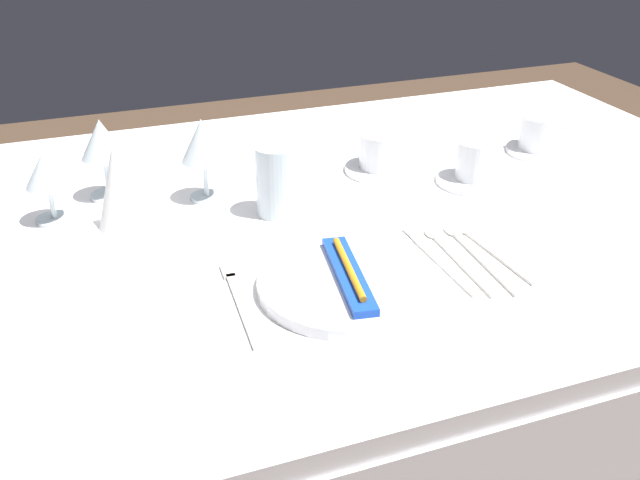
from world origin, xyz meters
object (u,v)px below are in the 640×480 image
spoon_soup (451,252)px  spoon_dessert (472,250)px  spoon_tea (484,244)px  coffee_cup_right (476,160)px  toothbrush_package (349,273)px  dinner_knife (441,261)px  coffee_cup_far (540,132)px  wine_glass_centre (102,143)px  wine_glass_right (203,143)px  coffee_cup_left (382,150)px  wine_glass_left (46,173)px  napkin_folded (118,187)px  fork_outer (240,299)px  drink_tumbler (276,180)px  dinner_plate (349,283)px

spoon_soup → spoon_dessert: bearing=-9.0°
spoon_tea → coffee_cup_right: size_ratio=2.15×
toothbrush_package → dinner_knife: toothbrush_package is taller
coffee_cup_far → wine_glass_centre: (-0.87, 0.09, 0.06)m
coffee_cup_far → wine_glass_right: bearing=178.7°
coffee_cup_far → wine_glass_centre: bearing=174.4°
coffee_cup_left → wine_glass_left: wine_glass_left is taller
napkin_folded → dinner_knife: bearing=-33.6°
fork_outer → spoon_dessert: 0.39m
coffee_cup_right → wine_glass_centre: bearing=165.1°
spoon_dessert → coffee_cup_far: coffee_cup_far is taller
toothbrush_package → napkin_folded: size_ratio=1.45×
spoon_dessert → wine_glass_left: wine_glass_left is taller
coffee_cup_far → coffee_cup_right: bearing=-156.4°
fork_outer → coffee_cup_far: size_ratio=2.13×
spoon_dessert → wine_glass_centre: (-0.52, 0.41, 0.10)m
drink_tumbler → spoon_soup: bearing=-47.2°
fork_outer → wine_glass_left: 0.44m
wine_glass_right → wine_glass_left: bearing=179.6°
spoon_tea → drink_tumbler: drink_tumbler is taller
toothbrush_package → spoon_tea: (0.25, 0.04, -0.02)m
wine_glass_right → drink_tumbler: wine_glass_right is taller
toothbrush_package → fork_outer: (-0.16, 0.02, -0.02)m
coffee_cup_right → wine_glass_left: size_ratio=0.78×
dinner_knife → wine_glass_right: 0.47m
spoon_soup → napkin_folded: napkin_folded is taller
spoon_tea → coffee_cup_far: 0.46m
wine_glass_right → dinner_plate: bearing=-71.6°
coffee_cup_left → drink_tumbler: (-0.25, -0.11, 0.02)m
wine_glass_left → dinner_knife: bearing=-32.9°
dinner_knife → spoon_soup: bearing=36.6°
coffee_cup_right → toothbrush_package: bearing=-143.9°
coffee_cup_left → wine_glass_right: wine_glass_right is taller
spoon_tea → drink_tumbler: 0.37m
coffee_cup_right → wine_glass_centre: (-0.66, 0.18, 0.06)m
spoon_soup → spoon_dessert: (0.04, -0.01, 0.00)m
coffee_cup_right → spoon_dessert: bearing=-121.5°
toothbrush_package → drink_tumbler: (-0.02, 0.27, 0.04)m
spoon_dessert → drink_tumbler: 0.35m
toothbrush_package → wine_glass_right: (-0.13, 0.38, 0.08)m
fork_outer → spoon_dessert: (0.39, 0.01, 0.00)m
fork_outer → dinner_knife: size_ratio=1.01×
toothbrush_package → wine_glass_left: bearing=135.9°
spoon_dessert → wine_glass_right: bearing=136.0°
dinner_plate → wine_glass_centre: (-0.29, 0.45, 0.10)m
coffee_cup_right → napkin_folded: napkin_folded is taller
dinner_plate → wine_glass_left: wine_glass_left is taller
spoon_dessert → wine_glass_left: size_ratio=1.84×
spoon_dessert → spoon_tea: 0.03m
coffee_cup_right → coffee_cup_far: 0.23m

